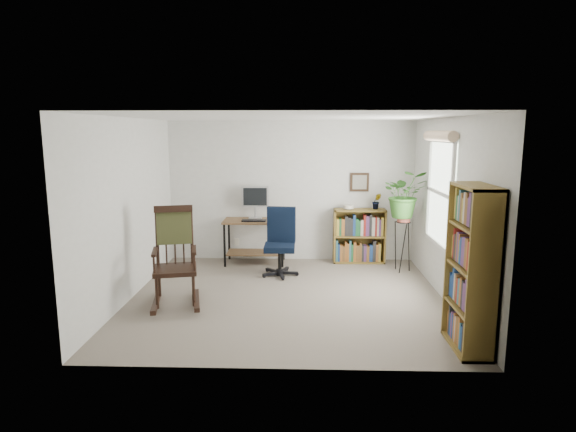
{
  "coord_description": "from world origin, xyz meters",
  "views": [
    {
      "loc": [
        0.21,
        -6.23,
        2.22
      ],
      "look_at": [
        0.0,
        0.4,
        1.05
      ],
      "focal_mm": 30.0,
      "sensor_mm": 36.0,
      "label": 1
    }
  ],
  "objects_px": {
    "rocking_chair": "(175,256)",
    "tall_bookshelf": "(471,269)",
    "desk": "(255,242)",
    "office_chair": "(280,242)",
    "low_bookshelf": "(359,236)"
  },
  "relations": [
    {
      "from": "rocking_chair",
      "to": "tall_bookshelf",
      "type": "bearing_deg",
      "value": -32.13
    },
    {
      "from": "desk",
      "to": "low_bookshelf",
      "type": "relative_size",
      "value": 1.13
    },
    {
      "from": "office_chair",
      "to": "tall_bookshelf",
      "type": "relative_size",
      "value": 0.63
    },
    {
      "from": "office_chair",
      "to": "rocking_chair",
      "type": "relative_size",
      "value": 0.83
    },
    {
      "from": "desk",
      "to": "tall_bookshelf",
      "type": "distance_m",
      "value": 4.09
    },
    {
      "from": "rocking_chair",
      "to": "office_chair",
      "type": "bearing_deg",
      "value": 33.07
    },
    {
      "from": "office_chair",
      "to": "rocking_chair",
      "type": "xyz_separation_m",
      "value": [
        -1.28,
        -1.33,
        0.11
      ]
    },
    {
      "from": "office_chair",
      "to": "tall_bookshelf",
      "type": "xyz_separation_m",
      "value": [
        2.07,
        -2.48,
        0.32
      ]
    },
    {
      "from": "office_chair",
      "to": "rocking_chair",
      "type": "distance_m",
      "value": 1.85
    },
    {
      "from": "desk",
      "to": "office_chair",
      "type": "xyz_separation_m",
      "value": [
        0.46,
        -0.69,
        0.16
      ]
    },
    {
      "from": "desk",
      "to": "rocking_chair",
      "type": "xyz_separation_m",
      "value": [
        -0.82,
        -2.03,
        0.27
      ]
    },
    {
      "from": "tall_bookshelf",
      "to": "desk",
      "type": "bearing_deg",
      "value": 128.48
    },
    {
      "from": "tall_bookshelf",
      "to": "rocking_chair",
      "type": "bearing_deg",
      "value": 161.04
    },
    {
      "from": "desk",
      "to": "tall_bookshelf",
      "type": "relative_size",
      "value": 0.61
    },
    {
      "from": "desk",
      "to": "tall_bookshelf",
      "type": "xyz_separation_m",
      "value": [
        2.52,
        -3.18,
        0.48
      ]
    }
  ]
}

